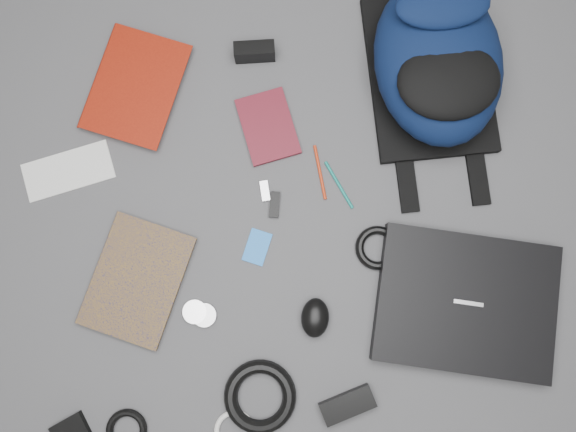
{
  "coord_description": "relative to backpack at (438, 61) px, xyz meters",
  "views": [
    {
      "loc": [
        -0.02,
        -0.17,
        1.34
      ],
      "look_at": [
        0.0,
        0.0,
        0.02
      ],
      "focal_mm": 35.0,
      "sensor_mm": 36.0,
      "label": 1
    }
  ],
  "objects": [
    {
      "name": "ground",
      "position": [
        -0.38,
        -0.32,
        -0.1
      ],
      "size": [
        4.0,
        4.0,
        0.0
      ],
      "primitive_type": "plane",
      "color": "#4F4F51",
      "rests_on": "ground"
    },
    {
      "name": "backpack",
      "position": [
        0.0,
        0.0,
        0.0
      ],
      "size": [
        0.32,
        0.46,
        0.19
      ],
      "primitive_type": null,
      "rotation": [
        0.0,
        0.0,
        0.0
      ],
      "color": "black",
      "rests_on": "ground"
    },
    {
      "name": "laptop",
      "position": [
        0.01,
        -0.56,
        -0.08
      ],
      "size": [
        0.47,
        0.41,
        0.04
      ],
      "primitive_type": "cube",
      "rotation": [
        0.0,
        0.0,
        -0.24
      ],
      "color": "black",
      "rests_on": "ground"
    },
    {
      "name": "textbook_red",
      "position": [
        -0.82,
        0.08,
        -0.08
      ],
      "size": [
        0.3,
        0.34,
        0.03
      ],
      "primitive_type": "imported",
      "rotation": [
        0.0,
        0.0,
        -0.4
      ],
      "color": "maroon",
      "rests_on": "ground"
    },
    {
      "name": "comic_book",
      "position": [
        -0.84,
        -0.39,
        -0.09
      ],
      "size": [
        0.3,
        0.34,
        0.02
      ],
      "primitive_type": "imported",
      "rotation": [
        0.0,
        0.0,
        -0.43
      ],
      "color": "#AA780C",
      "rests_on": "ground"
    },
    {
      "name": "envelope",
      "position": [
        -0.9,
        -0.16,
        -0.09
      ],
      "size": [
        0.23,
        0.14,
        0.0
      ],
      "primitive_type": "cube",
      "rotation": [
        0.0,
        0.0,
        0.2
      ],
      "color": "silver",
      "rests_on": "ground"
    },
    {
      "name": "dvd_case",
      "position": [
        -0.41,
        -0.09,
        -0.09
      ],
      "size": [
        0.15,
        0.19,
        0.01
      ],
      "primitive_type": "cube",
      "rotation": [
        0.0,
        0.0,
        0.19
      ],
      "color": "#4B0E17",
      "rests_on": "ground"
    },
    {
      "name": "compact_camera",
      "position": [
        -0.42,
        0.09,
        -0.07
      ],
      "size": [
        0.1,
        0.04,
        0.06
      ],
      "primitive_type": "cube",
      "rotation": [
        0.0,
        0.0,
        -0.04
      ],
      "color": "black",
      "rests_on": "ground"
    },
    {
      "name": "sticker_disc",
      "position": [
        -0.42,
        -0.06,
        -0.09
      ],
      "size": [
        0.1,
        0.1,
        0.0
      ],
      "primitive_type": "cylinder",
      "rotation": [
        0.0,
        0.0,
        0.16
      ],
      "color": "white",
      "rests_on": "ground"
    },
    {
      "name": "pen_teal",
      "position": [
        -0.25,
        -0.25,
        -0.09
      ],
      "size": [
        0.06,
        0.12,
        0.01
      ],
      "primitive_type": "cylinder",
      "rotation": [
        1.57,
        0.0,
        0.42
      ],
      "color": "#0C7469",
      "rests_on": "ground"
    },
    {
      "name": "pen_red",
      "position": [
        -0.29,
        -0.22,
        -0.09
      ],
      "size": [
        0.02,
        0.14,
        0.01
      ],
      "primitive_type": "cylinder",
      "rotation": [
        1.57,
        0.0,
        0.09
      ],
      "color": "#BB2D0E",
      "rests_on": "ground"
    },
    {
      "name": "id_badge",
      "position": [
        -0.46,
        -0.38,
        -0.09
      ],
      "size": [
        0.08,
        0.09,
        0.0
      ],
      "primitive_type": "cube",
      "rotation": [
        0.0,
        0.0,
        -0.41
      ],
      "color": "blue",
      "rests_on": "ground"
    },
    {
      "name": "usb_black",
      "position": [
        -0.41,
        -0.29,
        -0.09
      ],
      "size": [
        0.03,
        0.07,
        0.01
      ],
      "primitive_type": "cube",
      "rotation": [
        0.0,
        0.0,
        -0.18
      ],
      "color": "black",
      "rests_on": "ground"
    },
    {
      "name": "usb_silver",
      "position": [
        -0.43,
        -0.25,
        -0.09
      ],
      "size": [
        0.02,
        0.05,
        0.01
      ],
      "primitive_type": "cube",
      "rotation": [
        0.0,
        0.0,
        0.05
      ],
      "color": "silver",
      "rests_on": "ground"
    },
    {
      "name": "mouse",
      "position": [
        -0.34,
        -0.56,
        -0.07
      ],
      "size": [
        0.08,
        0.1,
        0.05
      ],
      "primitive_type": "ellipsoid",
      "rotation": [
        0.0,
        0.0,
        -0.17
      ],
      "color": "black",
      "rests_on": "ground"
    },
    {
      "name": "headphone_left",
      "position": [
        -0.62,
        -0.52,
        -0.09
      ],
      "size": [
        0.06,
        0.06,
        0.01
      ],
      "primitive_type": "cylinder",
      "rotation": [
        0.0,
        0.0,
        -0.03
      ],
      "color": "silver",
      "rests_on": "ground"
    },
    {
      "name": "headphone_right",
      "position": [
        -0.6,
        -0.53,
        -0.09
      ],
      "size": [
        0.06,
        0.06,
        0.01
      ],
      "primitive_type": "cylinder",
      "rotation": [
        0.0,
        0.0,
        0.05
      ],
      "color": "#A9AAAC",
      "rests_on": "ground"
    },
    {
      "name": "cable_coil",
      "position": [
        -0.18,
        -0.42,
        -0.09
      ],
      "size": [
        0.13,
        0.13,
        0.02
      ],
      "primitive_type": "torus",
      "rotation": [
        0.0,
        0.0,
        -0.28
      ],
      "color": "black",
      "rests_on": "ground"
    },
    {
      "name": "power_brick",
      "position": [
        -0.29,
        -0.77,
        -0.08
      ],
      "size": [
        0.13,
        0.08,
        0.03
      ],
      "primitive_type": "cube",
      "rotation": [
        0.0,
        0.0,
        0.28
      ],
      "color": "black",
      "rests_on": "ground"
    },
    {
      "name": "power_cord_coil",
      "position": [
        -0.49,
        -0.73,
        -0.08
      ],
      "size": [
        0.17,
        0.17,
        0.03
      ],
      "primitive_type": "torus",
      "rotation": [
        0.0,
        0.0,
        0.03
      ],
      "color": "black",
      "rests_on": "ground"
    },
    {
      "name": "earbud_coil",
      "position": [
        -0.8,
        -0.77,
        -0.09
      ],
      "size": [
        0.13,
        0.13,
        0.02
      ],
      "primitive_type": "torus",
      "rotation": [
        0.0,
        0.0,
        -0.42
      ],
      "color": "black",
      "rests_on": "ground"
    },
    {
      "name": "white_cable_coil",
      "position": [
        -0.55,
        -0.8,
        -0.09
      ],
      "size": [
        0.12,
        0.12,
        0.01
      ],
      "primitive_type": "torus",
      "rotation": [
        0.0,
        0.0,
        0.29
      ],
      "color": "silver",
      "rests_on": "ground"
    }
  ]
}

